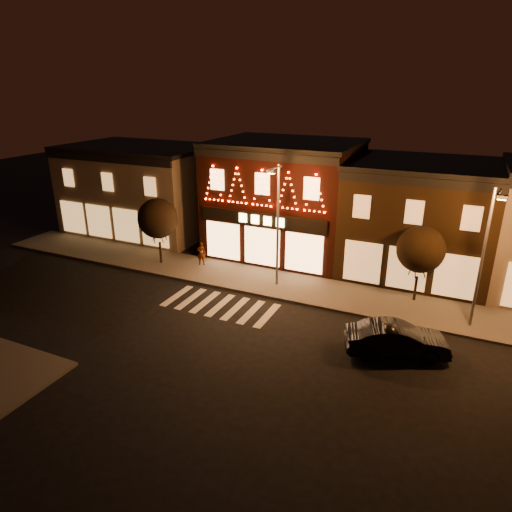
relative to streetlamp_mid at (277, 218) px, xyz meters
The scene contains 11 objects.
ground 9.12m from the streetlamp_mid, 104.69° to the right, with size 120.00×120.00×0.00m, color black.
sidewalk_far 4.53m from the streetlamp_mid, 89.60° to the left, with size 44.00×4.00×0.15m, color #47423D.
building_left 16.32m from the streetlamp_mid, 156.98° to the left, with size 12.20×8.28×7.30m.
building_pulp 6.68m from the streetlamp_mid, 107.44° to the left, with size 10.20×8.34×8.30m.
building_right_a 9.88m from the streetlamp_mid, 40.35° to the left, with size 9.20×8.28×7.50m.
streetlamp_mid is the anchor object (origin of this frame).
streetlamp_right 11.27m from the streetlamp_mid, ahead, with size 0.57×1.69×7.37m.
tree_left 8.99m from the streetlamp_mid, behind, with size 2.77×2.77×4.63m.
tree_right 8.42m from the streetlamp_mid, 10.77° to the left, with size 2.69×2.69×4.50m.
dark_sedan 10.01m from the streetlamp_mid, 29.68° to the right, with size 1.65×4.74×1.56m, color black.
pedestrian 7.13m from the streetlamp_mid, behind, with size 0.61×0.40×1.68m, color gray.
Camera 1 is at (11.83, -16.64, 12.12)m, focal length 31.94 mm.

